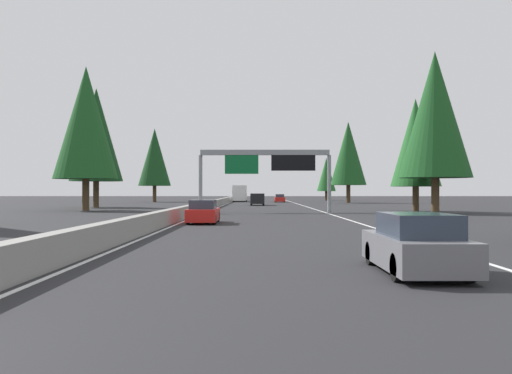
{
  "coord_description": "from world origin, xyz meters",
  "views": [
    {
      "loc": [
        -5.56,
        -5.12,
        2.01
      ],
      "look_at": [
        65.31,
        -4.98,
        2.55
      ],
      "focal_mm": 38.67,
      "sensor_mm": 36.0,
      "label": 1
    }
  ],
  "objects_px": {
    "sedan_mid_right": "(416,245)",
    "minivan_near_right": "(257,199)",
    "conifer_left_mid": "(96,135)",
    "conifer_left_far": "(155,157)",
    "sign_gantry_overhead": "(267,163)",
    "conifer_left_near": "(86,123)",
    "conifer_right_mid": "(416,143)",
    "conifer_right_far": "(348,153)",
    "sedan_distant_b": "(203,212)",
    "bus_far_center": "(240,193)",
    "conifer_right_near": "(435,115)",
    "sedan_near_center": "(280,198)",
    "conifer_right_distant": "(326,175)"
  },
  "relations": [
    {
      "from": "sedan_mid_right",
      "to": "minivan_near_right",
      "type": "relative_size",
      "value": 0.88
    },
    {
      "from": "conifer_left_mid",
      "to": "conifer_left_far",
      "type": "xyz_separation_m",
      "value": [
        34.91,
        -0.76,
        -0.65
      ]
    },
    {
      "from": "sign_gantry_overhead",
      "to": "conifer_left_near",
      "type": "distance_m",
      "value": 19.55
    },
    {
      "from": "sign_gantry_overhead",
      "to": "minivan_near_right",
      "type": "height_order",
      "value": "sign_gantry_overhead"
    },
    {
      "from": "sign_gantry_overhead",
      "to": "conifer_right_mid",
      "type": "relative_size",
      "value": 1.12
    },
    {
      "from": "conifer_right_far",
      "to": "conifer_left_far",
      "type": "distance_m",
      "value": 35.99
    },
    {
      "from": "sign_gantry_overhead",
      "to": "minivan_near_right",
      "type": "distance_m",
      "value": 26.14
    },
    {
      "from": "minivan_near_right",
      "to": "conifer_left_mid",
      "type": "xyz_separation_m",
      "value": [
        -10.08,
        20.07,
        8.1
      ]
    },
    {
      "from": "sedan_distant_b",
      "to": "sign_gantry_overhead",
      "type": "bearing_deg",
      "value": -13.38
    },
    {
      "from": "minivan_near_right",
      "to": "conifer_right_mid",
      "type": "xyz_separation_m",
      "value": [
        -23.3,
        -15.85,
        5.93
      ]
    },
    {
      "from": "bus_far_center",
      "to": "conifer_right_near",
      "type": "height_order",
      "value": "conifer_right_near"
    },
    {
      "from": "sign_gantry_overhead",
      "to": "conifer_right_near",
      "type": "distance_m",
      "value": 15.99
    },
    {
      "from": "conifer_left_near",
      "to": "conifer_left_far",
      "type": "bearing_deg",
      "value": 1.94
    },
    {
      "from": "bus_far_center",
      "to": "conifer_left_near",
      "type": "relative_size",
      "value": 0.77
    },
    {
      "from": "minivan_near_right",
      "to": "sedan_near_center",
      "type": "relative_size",
      "value": 1.14
    },
    {
      "from": "sign_gantry_overhead",
      "to": "conifer_right_distant",
      "type": "distance_m",
      "value": 67.03
    },
    {
      "from": "bus_far_center",
      "to": "sedan_distant_b",
      "type": "bearing_deg",
      "value": 179.98
    },
    {
      "from": "conifer_right_mid",
      "to": "conifer_left_far",
      "type": "xyz_separation_m",
      "value": [
        48.12,
        35.16,
        1.51
      ]
    },
    {
      "from": "conifer_left_mid",
      "to": "conifer_left_far",
      "type": "height_order",
      "value": "conifer_left_mid"
    },
    {
      "from": "sedan_mid_right",
      "to": "conifer_right_distant",
      "type": "distance_m",
      "value": 105.26
    },
    {
      "from": "conifer_right_near",
      "to": "sign_gantry_overhead",
      "type": "bearing_deg",
      "value": 79.11
    },
    {
      "from": "sedan_near_center",
      "to": "conifer_right_distant",
      "type": "bearing_deg",
      "value": -31.29
    },
    {
      "from": "minivan_near_right",
      "to": "conifer_left_far",
      "type": "relative_size",
      "value": 0.36
    },
    {
      "from": "sedan_mid_right",
      "to": "conifer_right_near",
      "type": "height_order",
      "value": "conifer_right_near"
    },
    {
      "from": "sedan_near_center",
      "to": "conifer_right_near",
      "type": "distance_m",
      "value": 52.84
    },
    {
      "from": "conifer_right_distant",
      "to": "bus_far_center",
      "type": "bearing_deg",
      "value": 120.19
    },
    {
      "from": "sedan_near_center",
      "to": "conifer_right_mid",
      "type": "height_order",
      "value": "conifer_right_mid"
    },
    {
      "from": "conifer_right_distant",
      "to": "conifer_left_far",
      "type": "bearing_deg",
      "value": 113.57
    },
    {
      "from": "sedan_distant_b",
      "to": "conifer_left_far",
      "type": "height_order",
      "value": "conifer_left_far"
    },
    {
      "from": "conifer_right_mid",
      "to": "conifer_right_far",
      "type": "xyz_separation_m",
      "value": [
        39.73,
        0.16,
        1.64
      ]
    },
    {
      "from": "sedan_mid_right",
      "to": "conifer_right_distant",
      "type": "relative_size",
      "value": 0.48
    },
    {
      "from": "sedan_near_center",
      "to": "conifer_left_mid",
      "type": "xyz_separation_m",
      "value": [
        -32.12,
        24.14,
        8.36
      ]
    },
    {
      "from": "conifer_right_mid",
      "to": "conifer_left_near",
      "type": "xyz_separation_m",
      "value": [
        1.59,
        33.58,
        2.21
      ]
    },
    {
      "from": "conifer_right_mid",
      "to": "minivan_near_right",
      "type": "bearing_deg",
      "value": 34.23
    },
    {
      "from": "sedan_near_center",
      "to": "bus_far_center",
      "type": "relative_size",
      "value": 0.38
    },
    {
      "from": "sign_gantry_overhead",
      "to": "sedan_distant_b",
      "type": "xyz_separation_m",
      "value": [
        -18.05,
        4.3,
        -4.07
      ]
    },
    {
      "from": "minivan_near_right",
      "to": "conifer_right_distant",
      "type": "height_order",
      "value": "conifer_right_distant"
    },
    {
      "from": "minivan_near_right",
      "to": "conifer_left_near",
      "type": "relative_size",
      "value": 0.33
    },
    {
      "from": "sedan_near_center",
      "to": "conifer_left_mid",
      "type": "height_order",
      "value": "conifer_left_mid"
    },
    {
      "from": "bus_far_center",
      "to": "conifer_right_mid",
      "type": "relative_size",
      "value": 1.02
    },
    {
      "from": "minivan_near_right",
      "to": "sedan_near_center",
      "type": "distance_m",
      "value": 22.42
    },
    {
      "from": "sedan_mid_right",
      "to": "conifer_left_far",
      "type": "relative_size",
      "value": 0.32
    },
    {
      "from": "sedan_mid_right",
      "to": "conifer_right_near",
      "type": "relative_size",
      "value": 0.3
    },
    {
      "from": "sign_gantry_overhead",
      "to": "sedan_distant_b",
      "type": "bearing_deg",
      "value": 166.62
    },
    {
      "from": "sedan_mid_right",
      "to": "conifer_right_far",
      "type": "distance_m",
      "value": 82.52
    },
    {
      "from": "sign_gantry_overhead",
      "to": "conifer_right_distant",
      "type": "relative_size",
      "value": 1.37
    },
    {
      "from": "sedan_near_center",
      "to": "conifer_left_mid",
      "type": "relative_size",
      "value": 0.3
    },
    {
      "from": "conifer_right_near",
      "to": "conifer_right_mid",
      "type": "xyz_separation_m",
      "value": [
        5.47,
        0.18,
        -2.05
      ]
    },
    {
      "from": "sign_gantry_overhead",
      "to": "conifer_right_near",
      "type": "xyz_separation_m",
      "value": [
        -2.92,
        -15.16,
        4.18
      ]
    },
    {
      "from": "conifer_right_near",
      "to": "minivan_near_right",
      "type": "bearing_deg",
      "value": 29.14
    }
  ]
}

